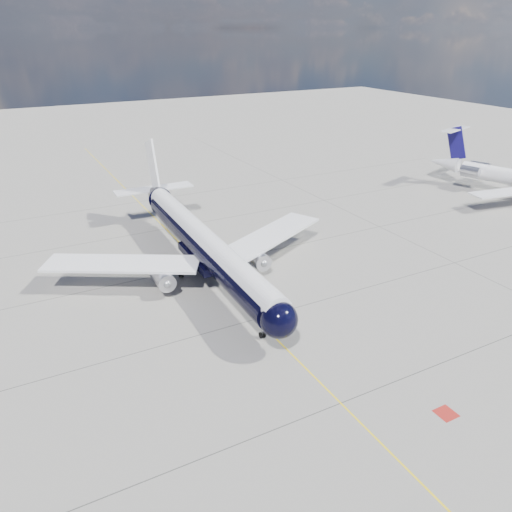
# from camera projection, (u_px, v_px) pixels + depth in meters

# --- Properties ---
(ground) EXTENTS (320.00, 320.00, 0.00)m
(ground) POSITION_uv_depth(u_px,v_px,m) (189.00, 252.00, 69.62)
(ground) COLOR gray
(ground) RESTS_ON ground
(taxiway_centerline) EXTENTS (0.16, 160.00, 0.01)m
(taxiway_centerline) POSITION_uv_depth(u_px,v_px,m) (203.00, 266.00, 65.61)
(taxiway_centerline) COLOR yellow
(taxiway_centerline) RESTS_ON ground
(red_marking) EXTENTS (1.60, 1.60, 0.01)m
(red_marking) POSITION_uv_depth(u_px,v_px,m) (446.00, 413.00, 40.44)
(red_marking) COLOR maroon
(red_marking) RESTS_ON ground
(main_airliner) EXTENTS (38.13, 46.37, 13.41)m
(main_airliner) POSITION_uv_depth(u_px,v_px,m) (201.00, 241.00, 62.38)
(main_airliner) COLOR black
(main_airliner) RESTS_ON ground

